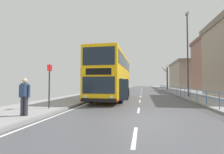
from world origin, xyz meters
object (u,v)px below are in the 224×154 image
Objects in this scene: double_decker_bus_main at (112,76)px; bus_stop_sign_near at (49,81)px; street_lamp_far_side at (188,48)px; background_building_00 at (188,75)px; pedestrian_companion at (24,94)px; bare_tree_far_00 at (167,78)px.

double_decker_bus_main is 4.08× the size of bus_stop_sign_near.
background_building_00 is (8.87, 34.58, -1.33)m from street_lamp_far_side.
bus_stop_sign_near is (-2.44, -6.99, -0.55)m from double_decker_bus_main.
bus_stop_sign_near is (-0.11, 2.18, 0.63)m from pedestrian_companion.
street_lamp_far_side reaches higher than background_building_00.
bare_tree_far_00 is 18.79m from background_building_00.
bus_stop_sign_near is 0.47× the size of bare_tree_far_00.
street_lamp_far_side is 0.54× the size of background_building_00.
background_building_00 is (8.51, 16.69, 1.36)m from bare_tree_far_00.
bus_stop_sign_near is at bearing -113.05° from background_building_00.
bare_tree_far_00 reaches higher than double_decker_bus_main.
street_lamp_far_side is (7.77, 3.29, 3.11)m from double_decker_bus_main.
street_lamp_far_side is at bearing -91.15° from bare_tree_far_00.
double_decker_bus_main is at bearing -157.04° from street_lamp_far_side.
background_building_00 reaches higher than pedestrian_companion.
pedestrian_companion is at bearing -111.96° from background_building_00.
bare_tree_far_00 is at bearing 69.43° from bus_stop_sign_near.
street_lamp_far_side is 35.72m from background_building_00.
street_lamp_far_side reaches higher than bare_tree_far_00.
street_lamp_far_side is 1.69× the size of bare_tree_far_00.
double_decker_bus_main reaches higher than pedestrian_companion.
street_lamp_far_side is at bearing -104.39° from background_building_00.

